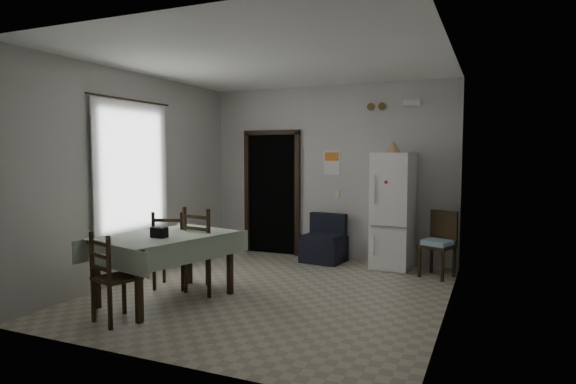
# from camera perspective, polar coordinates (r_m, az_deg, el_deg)

# --- Properties ---
(ground) EXTENTS (4.50, 4.50, 0.00)m
(ground) POSITION_cam_1_polar(r_m,az_deg,el_deg) (6.27, -1.85, -11.80)
(ground) COLOR #B8AF96
(ground) RESTS_ON ground
(ceiling) EXTENTS (4.20, 4.50, 0.02)m
(ceiling) POSITION_cam_1_polar(r_m,az_deg,el_deg) (6.13, -1.92, 15.23)
(ceiling) COLOR white
(ceiling) RESTS_ON ground
(wall_back) EXTENTS (4.20, 0.02, 2.90)m
(wall_back) POSITION_cam_1_polar(r_m,az_deg,el_deg) (8.11, 4.91, 2.29)
(wall_back) COLOR beige
(wall_back) RESTS_ON ground
(wall_front) EXTENTS (4.20, 0.02, 2.90)m
(wall_front) POSITION_cam_1_polar(r_m,az_deg,el_deg) (4.11, -15.39, 0.05)
(wall_front) COLOR beige
(wall_front) RESTS_ON ground
(wall_left) EXTENTS (0.02, 4.50, 2.90)m
(wall_left) POSITION_cam_1_polar(r_m,az_deg,el_deg) (7.18, -17.25, 1.82)
(wall_left) COLOR beige
(wall_left) RESTS_ON ground
(wall_right) EXTENTS (0.02, 4.50, 2.90)m
(wall_right) POSITION_cam_1_polar(r_m,az_deg,el_deg) (5.47, 18.44, 1.04)
(wall_right) COLOR beige
(wall_right) RESTS_ON ground
(doorway) EXTENTS (1.06, 0.52, 2.22)m
(doorway) POSITION_cam_1_polar(r_m,az_deg,el_deg) (8.71, -1.25, -0.12)
(doorway) COLOR black
(doorway) RESTS_ON ground
(window_recess) EXTENTS (0.10, 1.20, 1.60)m
(window_recess) POSITION_cam_1_polar(r_m,az_deg,el_deg) (7.05, -18.63, 2.56)
(window_recess) COLOR silver
(window_recess) RESTS_ON ground
(curtain) EXTENTS (0.02, 1.45, 1.85)m
(curtain) POSITION_cam_1_polar(r_m,az_deg,el_deg) (6.98, -17.96, 2.56)
(curtain) COLOR white
(curtain) RESTS_ON ground
(curtain_rod) EXTENTS (0.02, 1.60, 0.02)m
(curtain_rod) POSITION_cam_1_polar(r_m,az_deg,el_deg) (7.01, -18.08, 10.34)
(curtain_rod) COLOR black
(curtain_rod) RESTS_ON ground
(calendar) EXTENTS (0.28, 0.02, 0.40)m
(calendar) POSITION_cam_1_polar(r_m,az_deg,el_deg) (8.08, 5.23, 3.48)
(calendar) COLOR white
(calendar) RESTS_ON ground
(calendar_image) EXTENTS (0.24, 0.01, 0.14)m
(calendar_image) POSITION_cam_1_polar(r_m,az_deg,el_deg) (8.08, 5.22, 4.19)
(calendar_image) COLOR orange
(calendar_image) RESTS_ON ground
(light_switch) EXTENTS (0.08, 0.02, 0.12)m
(light_switch) POSITION_cam_1_polar(r_m,az_deg,el_deg) (8.08, 5.87, -0.22)
(light_switch) COLOR beige
(light_switch) RESTS_ON ground
(vent_left) EXTENTS (0.12, 0.03, 0.12)m
(vent_left) POSITION_cam_1_polar(r_m,az_deg,el_deg) (7.94, 9.80, 9.92)
(vent_left) COLOR brown
(vent_left) RESTS_ON ground
(vent_right) EXTENTS (0.12, 0.03, 0.12)m
(vent_right) POSITION_cam_1_polar(r_m,az_deg,el_deg) (7.90, 11.08, 9.94)
(vent_right) COLOR brown
(vent_right) RESTS_ON ground
(emergency_light) EXTENTS (0.25, 0.07, 0.09)m
(emergency_light) POSITION_cam_1_polar(r_m,az_deg,el_deg) (7.79, 14.48, 10.18)
(emergency_light) COLOR white
(emergency_light) RESTS_ON ground
(fridge) EXTENTS (0.63, 0.63, 1.78)m
(fridge) POSITION_cam_1_polar(r_m,az_deg,el_deg) (7.56, 12.34, -2.20)
(fridge) COLOR white
(fridge) RESTS_ON ground
(tan_cone) EXTENTS (0.23, 0.23, 0.19)m
(tan_cone) POSITION_cam_1_polar(r_m,az_deg,el_deg) (7.47, 12.40, 5.28)
(tan_cone) COLOR tan
(tan_cone) RESTS_ON fridge
(navy_seat) EXTENTS (0.71, 0.69, 0.78)m
(navy_seat) POSITION_cam_1_polar(r_m,az_deg,el_deg) (7.92, 4.25, -5.49)
(navy_seat) COLOR black
(navy_seat) RESTS_ON ground
(corner_chair) EXTENTS (0.53, 0.53, 0.95)m
(corner_chair) POSITION_cam_1_polar(r_m,az_deg,el_deg) (7.22, 17.28, -5.97)
(corner_chair) COLOR black
(corner_chair) RESTS_ON ground
(dining_table) EXTENTS (1.37, 1.75, 0.80)m
(dining_table) POSITION_cam_1_polar(r_m,az_deg,el_deg) (6.00, -14.20, -8.71)
(dining_table) COLOR #9AAE95
(dining_table) RESTS_ON ground
(black_bag) EXTENTS (0.19, 0.12, 0.12)m
(black_bag) POSITION_cam_1_polar(r_m,az_deg,el_deg) (5.74, -15.01, -4.64)
(black_bag) COLOR black
(black_bag) RESTS_ON dining_table
(dining_chair_far_left) EXTENTS (0.55, 0.55, 1.02)m
(dining_chair_far_left) POSITION_cam_1_polar(r_m,az_deg,el_deg) (6.58, -13.51, -6.56)
(dining_chair_far_left) COLOR black
(dining_chair_far_left) RESTS_ON ground
(dining_chair_far_right) EXTENTS (0.54, 0.54, 1.10)m
(dining_chair_far_right) POSITION_cam_1_polar(r_m,az_deg,el_deg) (6.27, -9.48, -6.70)
(dining_chair_far_right) COLOR black
(dining_chair_far_right) RESTS_ON ground
(dining_chair_near_head) EXTENTS (0.52, 0.52, 0.96)m
(dining_chair_near_head) POSITION_cam_1_polar(r_m,az_deg,el_deg) (5.41, -19.64, -9.46)
(dining_chair_near_head) COLOR black
(dining_chair_near_head) RESTS_ON ground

